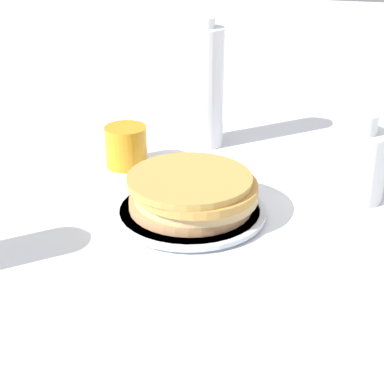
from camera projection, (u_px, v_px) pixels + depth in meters
The scene contains 6 objects.
ground_plane at pixel (190, 216), 0.97m from camera, with size 4.00×4.00×0.00m, color white.
plate at pixel (192, 212), 0.96m from camera, with size 0.23×0.23×0.01m.
pancake_stack at pixel (193, 192), 0.95m from camera, with size 0.20×0.20×0.05m.
juice_glass at pixel (126, 146), 1.12m from camera, with size 0.07×0.07×0.07m.
cream_jug at pixel (356, 162), 1.00m from camera, with size 0.09×0.09×0.14m.
water_bottle_near at pixel (205, 87), 1.18m from camera, with size 0.07×0.07×0.24m.
Camera 1 is at (-0.20, 0.83, 0.46)m, focal length 60.00 mm.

